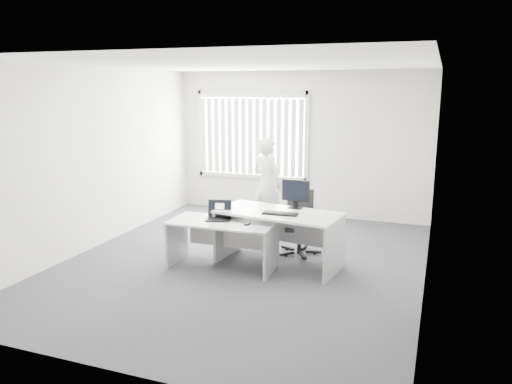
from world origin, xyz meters
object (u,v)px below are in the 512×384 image
at_px(desk_far, 278,227).
at_px(person, 267,185).
at_px(monitor, 296,194).
at_px(desk_near, 222,234).
at_px(office_chair, 300,234).
at_px(laptop, 218,211).

relative_size(desk_far, person, 1.10).
bearing_deg(monitor, person, 129.55).
distance_m(desk_far, person, 1.78).
xyz_separation_m(desk_near, desk_far, (0.70, 0.36, 0.08)).
relative_size(office_chair, laptop, 2.91).
distance_m(office_chair, monitor, 0.78).
distance_m(desk_near, person, 1.99).
bearing_deg(office_chair, laptop, -147.69).
height_order(desk_near, monitor, monitor).
xyz_separation_m(office_chair, person, (-0.87, 0.98, 0.53)).
bearing_deg(desk_far, office_chair, 84.84).
relative_size(desk_near, person, 0.90).
xyz_separation_m(desk_far, monitor, (0.17, 0.28, 0.43)).
xyz_separation_m(desk_near, person, (-0.02, 1.96, 0.34)).
bearing_deg(monitor, desk_near, -138.26).
bearing_deg(monitor, laptop, -142.42).
relative_size(person, laptop, 4.96).
xyz_separation_m(person, laptop, (-0.06, -1.92, -0.03)).
relative_size(desk_far, office_chair, 1.87).
bearing_deg(office_chair, desk_far, -116.22).
xyz_separation_m(laptop, monitor, (0.95, 0.60, 0.19)).
bearing_deg(desk_far, laptop, -149.95).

